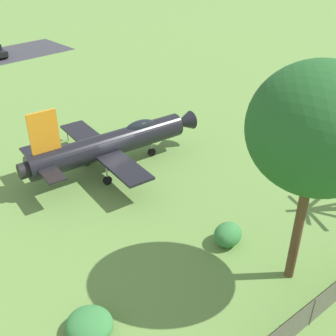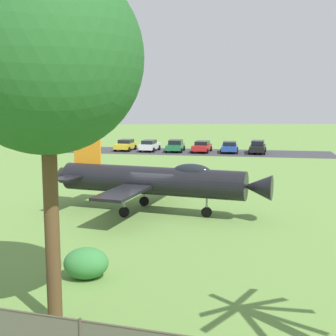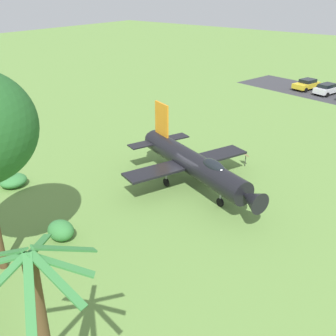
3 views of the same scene
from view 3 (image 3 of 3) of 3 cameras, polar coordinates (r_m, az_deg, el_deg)
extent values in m
plane|color=#668E42|center=(29.81, 3.38, -2.67)|extent=(200.00, 200.00, 0.00)
cylinder|color=black|center=(28.96, 3.47, 0.73)|extent=(11.06, 5.35, 1.65)
cone|color=black|center=(24.74, 11.76, -4.30)|extent=(1.98, 1.87, 1.41)
cylinder|color=black|center=(33.50, -2.29, 4.22)|extent=(0.90, 1.14, 0.99)
ellipsoid|color=black|center=(26.89, 6.52, 0.26)|extent=(2.37, 1.59, 0.84)
cube|color=orange|center=(31.49, -0.91, 6.97)|extent=(1.74, 0.74, 2.60)
cube|color=black|center=(31.09, 7.28, 1.91)|extent=(3.08, 4.54, 0.16)
cube|color=black|center=(28.04, -2.08, -0.56)|extent=(3.08, 4.54, 0.16)
cube|color=black|center=(33.37, 1.26, 4.46)|extent=(1.65, 2.07, 0.10)
cube|color=black|center=(31.73, -3.97, 3.28)|extent=(1.65, 2.07, 0.10)
cylinder|color=#A5A8AD|center=(27.00, 7.52, -3.51)|extent=(0.12, 0.12, 1.48)
cylinder|color=black|center=(27.36, 7.44, -4.87)|extent=(0.63, 0.37, 0.60)
cylinder|color=#A5A8AD|center=(30.97, 4.55, 0.54)|extent=(0.12, 0.12, 1.48)
cylinder|color=black|center=(31.29, 4.50, -0.69)|extent=(0.63, 0.37, 0.60)
cylinder|color=#A5A8AD|center=(29.41, -0.26, -0.76)|extent=(0.12, 0.12, 1.48)
cylinder|color=black|center=(29.74, -0.25, -2.05)|extent=(0.63, 0.37, 0.60)
cube|color=#387F3D|center=(10.82, -15.61, -15.09)|extent=(1.88, 0.38, 0.96)
cube|color=#387F3D|center=(11.23, -14.76, -13.28)|extent=(1.46, 1.20, 0.69)
cube|color=#387F3D|center=(11.81, -14.38, -11.09)|extent=(0.55, 1.90, 1.07)
cube|color=#387F3D|center=(12.18, -17.92, -10.35)|extent=(1.31, 1.51, 0.59)
cube|color=#387F3D|center=(12.14, -21.66, -11.14)|extent=(1.63, 0.29, 0.93)
cube|color=#387F3D|center=(10.56, -19.13, -16.81)|extent=(1.95, 1.46, 0.96)
ellipsoid|color=#387F3D|center=(31.82, -21.23, -1.68)|extent=(1.93, 2.02, 0.90)
ellipsoid|color=#387F3D|center=(24.58, -15.05, -8.58)|extent=(1.69, 1.41, 1.18)
cylinder|color=#333333|center=(33.46, 10.97, 0.97)|extent=(0.06, 0.06, 0.90)
cube|color=olive|center=(33.23, 11.05, 1.87)|extent=(0.72, 0.68, 0.25)
cube|color=silver|center=(58.90, 21.85, 10.37)|extent=(2.80, 4.65, 0.68)
cube|color=black|center=(58.48, 21.76, 10.88)|extent=(2.01, 2.56, 0.47)
cylinder|color=black|center=(60.62, 21.82, 10.42)|extent=(0.37, 0.67, 0.64)
cylinder|color=black|center=(58.23, 20.30, 10.11)|extent=(0.37, 0.67, 0.64)
cylinder|color=black|center=(57.34, 21.77, 9.67)|extent=(0.37, 0.67, 0.64)
cube|color=gold|center=(60.46, 19.09, 11.12)|extent=(2.84, 4.37, 0.65)
cube|color=black|center=(60.60, 19.34, 11.66)|extent=(2.07, 2.42, 0.47)
cylinder|color=black|center=(58.94, 19.07, 10.46)|extent=(0.37, 0.67, 0.64)
cylinder|color=black|center=(59.98, 17.55, 10.90)|extent=(0.37, 0.67, 0.64)
cylinder|color=black|center=(61.12, 20.50, 10.74)|extent=(0.37, 0.67, 0.64)
cylinder|color=black|center=(62.13, 19.02, 11.17)|extent=(0.37, 0.67, 0.64)
camera|label=1|loc=(33.24, -47.47, 19.34)|focal=44.35mm
camera|label=2|loc=(16.78, -63.02, -15.55)|focal=49.64mm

